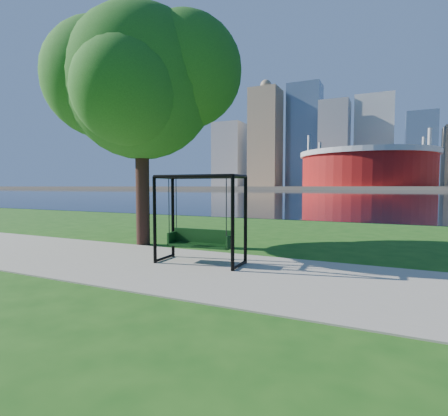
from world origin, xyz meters
The scene contains 8 objects.
ground centered at (0.00, 0.00, 0.00)m, with size 900.00×900.00×0.00m, color #1E5114.
path centered at (0.00, -0.50, 0.01)m, with size 120.00×4.00×0.03m, color #9E937F.
river centered at (0.00, 102.00, 0.01)m, with size 900.00×180.00×0.02m, color black.
far_bank centered at (0.00, 306.00, 1.00)m, with size 900.00×228.00×2.00m, color #937F60.
stadium centered at (-10.00, 235.00, 14.23)m, with size 83.00×83.00×32.00m.
skyline centered at (-4.27, 319.39, 35.89)m, with size 392.00×66.00×96.50m.
swing centered at (-0.60, 0.05, 1.05)m, with size 2.15×0.99×2.17m.
park_tree centered at (-3.72, 1.78, 5.26)m, with size 6.10×5.51×7.58m.
Camera 1 is at (3.51, -7.31, 1.89)m, focal length 28.00 mm.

